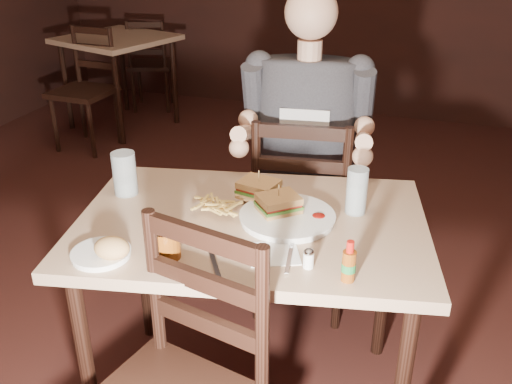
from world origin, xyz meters
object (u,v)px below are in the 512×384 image
(main_table, at_px, (251,243))
(hot_sauce, at_px, (349,261))
(bg_chair_near, at_px, (83,91))
(diner, at_px, (306,109))
(bg_chair_far, at_px, (151,64))
(side_plate, at_px, (101,255))
(glass_right, at_px, (357,191))
(dinner_plate, at_px, (287,218))
(bg_table, at_px, (117,48))
(glass_left, at_px, (125,173))
(chair_far, at_px, (303,211))
(syrup_dispenser, at_px, (166,241))

(main_table, distance_m, hot_sauce, 0.46)
(bg_chair_near, relative_size, diner, 0.96)
(bg_chair_far, height_order, side_plate, bg_chair_far)
(main_table, height_order, glass_right, glass_right)
(dinner_plate, bearing_deg, side_plate, -140.01)
(dinner_plate, relative_size, glass_right, 1.93)
(side_plate, bearing_deg, glass_right, 37.96)
(bg_table, bearing_deg, main_table, -51.56)
(bg_table, height_order, glass_left, glass_left)
(diner, distance_m, dinner_plate, 0.61)
(dinner_plate, bearing_deg, glass_right, 32.88)
(bg_chair_near, xyz_separation_m, glass_left, (1.59, -2.02, 0.39))
(bg_chair_far, distance_m, dinner_plate, 3.84)
(chair_far, height_order, hot_sauce, chair_far)
(glass_left, height_order, hot_sauce, glass_left)
(dinner_plate, distance_m, glass_right, 0.25)
(bg_table, height_order, bg_chair_near, bg_chair_near)
(syrup_dispenser, bearing_deg, glass_left, 122.91)
(dinner_plate, distance_m, hot_sauce, 0.37)
(main_table, relative_size, bg_chair_near, 1.40)
(main_table, bearing_deg, chair_far, 88.05)
(bg_chair_near, bearing_deg, hot_sauce, -40.02)
(side_plate, bearing_deg, main_table, 45.32)
(main_table, height_order, syrup_dispenser, syrup_dispenser)
(diner, bearing_deg, bg_chair_far, 121.32)
(bg_chair_far, relative_size, diner, 0.88)
(bg_chair_far, bearing_deg, hot_sauce, 107.18)
(bg_chair_far, xyz_separation_m, side_plate, (1.73, -3.52, 0.36))
(bg_chair_far, height_order, hot_sauce, hot_sauce)
(main_table, height_order, side_plate, side_plate)
(dinner_plate, relative_size, syrup_dispenser, 2.80)
(dinner_plate, bearing_deg, bg_chair_near, 137.15)
(syrup_dispenser, bearing_deg, side_plate, -173.57)
(syrup_dispenser, relative_size, side_plate, 0.64)
(diner, bearing_deg, dinner_plate, -89.70)
(glass_right, bearing_deg, side_plate, -142.04)
(main_table, xyz_separation_m, glass_right, (0.31, 0.17, 0.17))
(bg_chair_far, height_order, bg_chair_near, bg_chair_near)
(dinner_plate, distance_m, side_plate, 0.60)
(dinner_plate, xyz_separation_m, side_plate, (-0.46, -0.38, -0.00))
(chair_far, distance_m, hot_sauce, 1.02)
(diner, height_order, dinner_plate, diner)
(hot_sauce, bearing_deg, side_plate, -171.13)
(bg_chair_far, distance_m, hot_sauce, 4.21)
(bg_table, bearing_deg, dinner_plate, -49.69)
(bg_table, bearing_deg, syrup_dispenser, -56.60)
(chair_far, xyz_separation_m, bg_chair_near, (-2.10, 1.41, -0.02))
(bg_table, xyz_separation_m, chair_far, (2.10, -1.96, -0.20))
(chair_far, distance_m, bg_chair_far, 3.28)
(main_table, height_order, dinner_plate, dinner_plate)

